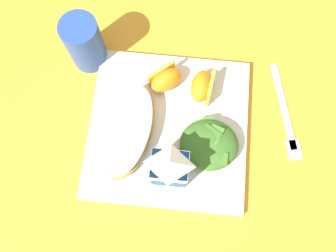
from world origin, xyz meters
The scene contains 9 objects.
ground centered at (0.00, 0.00, 0.00)m, with size 3.00×3.00×0.00m, color gold.
white_plate centered at (0.00, 0.00, 0.01)m, with size 0.28×0.28×0.02m, color white.
cheesy_pizza_bread centered at (0.07, 0.02, 0.03)m, with size 0.10×0.18×0.04m.
green_salad_pile centered at (-0.07, 0.03, 0.04)m, with size 0.10×0.09×0.04m.
milk_carton centered at (-0.01, 0.08, 0.08)m, with size 0.06×0.04×0.11m.
orange_wedge_front centered at (-0.05, -0.08, 0.04)m, with size 0.04×0.06×0.04m.
orange_wedge_middle centered at (0.01, -0.08, 0.04)m, with size 0.07×0.07×0.04m.
metal_fork centered at (-0.21, -0.04, 0.00)m, with size 0.06×0.19×0.01m.
drinking_blue_cup centered at (0.16, -0.13, 0.05)m, with size 0.07×0.07×0.11m, color #284CA3.
Camera 1 is at (-0.02, 0.17, 0.61)m, focal length 37.33 mm.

